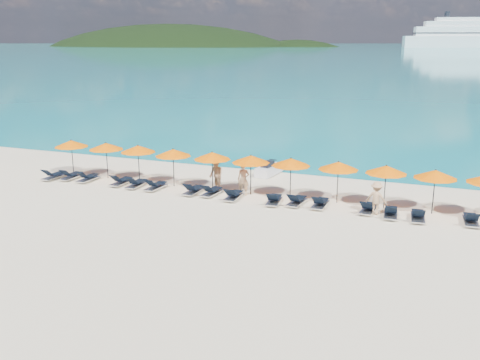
% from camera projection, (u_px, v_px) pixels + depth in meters
% --- Properties ---
extents(ground, '(1400.00, 1400.00, 0.00)m').
position_uv_depth(ground, '(217.00, 219.00, 25.74)').
color(ground, beige).
extents(sea, '(1600.00, 1300.00, 0.01)m').
position_uv_depth(sea, '(445.00, 46.00, 620.35)').
color(sea, '#1FA9B2').
rests_on(sea, ground).
extents(headland_main, '(374.00, 242.00, 126.50)m').
position_uv_depth(headland_main, '(168.00, 80.00, 627.13)').
color(headland_main, black).
rests_on(headland_main, ground).
extents(headland_small, '(162.00, 126.00, 85.50)m').
position_uv_depth(headland_small, '(296.00, 79.00, 591.80)').
color(headland_small, black).
rests_on(headland_small, ground).
extents(jetski, '(1.21, 2.53, 0.87)m').
position_uv_depth(jetski, '(269.00, 169.00, 34.02)').
color(jetski, silver).
rests_on(jetski, ground).
extents(beachgoer_a, '(0.74, 0.57, 1.80)m').
position_uv_depth(beachgoer_a, '(243.00, 179.00, 29.45)').
color(beachgoer_a, tan).
rests_on(beachgoer_a, ground).
extents(beachgoer_b, '(1.02, 0.95, 1.84)m').
position_uv_depth(beachgoer_b, '(216.00, 175.00, 30.28)').
color(beachgoer_b, tan).
rests_on(beachgoer_b, ground).
extents(beachgoer_c, '(1.13, 0.63, 1.66)m').
position_uv_depth(beachgoer_c, '(376.00, 198.00, 26.22)').
color(beachgoer_c, tan).
rests_on(beachgoer_c, ground).
extents(umbrella_0, '(2.10, 2.10, 2.28)m').
position_uv_depth(umbrella_0, '(71.00, 144.00, 33.62)').
color(umbrella_0, black).
rests_on(umbrella_0, ground).
extents(umbrella_1, '(2.10, 2.10, 2.28)m').
position_uv_depth(umbrella_1, '(106.00, 146.00, 32.79)').
color(umbrella_1, black).
rests_on(umbrella_1, ground).
extents(umbrella_2, '(2.10, 2.10, 2.28)m').
position_uv_depth(umbrella_2, '(138.00, 149.00, 32.01)').
color(umbrella_2, black).
rests_on(umbrella_2, ground).
extents(umbrella_3, '(2.10, 2.10, 2.28)m').
position_uv_depth(umbrella_3, '(173.00, 153.00, 30.96)').
color(umbrella_3, black).
rests_on(umbrella_3, ground).
extents(umbrella_4, '(2.10, 2.10, 2.28)m').
position_uv_depth(umbrella_4, '(212.00, 156.00, 30.11)').
color(umbrella_4, black).
rests_on(umbrella_4, ground).
extents(umbrella_5, '(2.10, 2.10, 2.28)m').
position_uv_depth(umbrella_5, '(251.00, 159.00, 29.28)').
color(umbrella_5, black).
rests_on(umbrella_5, ground).
extents(umbrella_6, '(2.10, 2.10, 2.28)m').
position_uv_depth(umbrella_6, '(291.00, 162.00, 28.57)').
color(umbrella_6, black).
rests_on(umbrella_6, ground).
extents(umbrella_7, '(2.10, 2.10, 2.28)m').
position_uv_depth(umbrella_7, '(338.00, 166.00, 27.75)').
color(umbrella_7, black).
rests_on(umbrella_7, ground).
extents(umbrella_8, '(2.10, 2.10, 2.28)m').
position_uv_depth(umbrella_8, '(386.00, 170.00, 26.93)').
color(umbrella_8, black).
rests_on(umbrella_8, ground).
extents(umbrella_9, '(2.10, 2.10, 2.28)m').
position_uv_depth(umbrella_9, '(435.00, 174.00, 26.01)').
color(umbrella_9, black).
rests_on(umbrella_9, ground).
extents(lounger_0, '(0.70, 1.73, 0.66)m').
position_uv_depth(lounger_0, '(54.00, 176.00, 32.95)').
color(lounger_0, silver).
rests_on(lounger_0, ground).
extents(lounger_1, '(0.62, 1.70, 0.66)m').
position_uv_depth(lounger_1, '(71.00, 176.00, 32.93)').
color(lounger_1, silver).
rests_on(lounger_1, ground).
extents(lounger_2, '(0.65, 1.71, 0.66)m').
position_uv_depth(lounger_2, '(88.00, 178.00, 32.46)').
color(lounger_2, silver).
rests_on(lounger_2, ground).
extents(lounger_3, '(0.68, 1.72, 0.66)m').
position_uv_depth(lounger_3, '(121.00, 181.00, 31.65)').
color(lounger_3, silver).
rests_on(lounger_3, ground).
extents(lounger_4, '(0.69, 1.72, 0.66)m').
position_uv_depth(lounger_4, '(136.00, 183.00, 31.15)').
color(lounger_4, silver).
rests_on(lounger_4, ground).
extents(lounger_5, '(0.73, 1.74, 0.66)m').
position_uv_depth(lounger_5, '(156.00, 186.00, 30.67)').
color(lounger_5, silver).
rests_on(lounger_5, ground).
extents(lounger_6, '(0.66, 1.72, 0.66)m').
position_uv_depth(lounger_6, '(193.00, 190.00, 29.83)').
color(lounger_6, silver).
rests_on(lounger_6, ground).
extents(lounger_7, '(0.78, 1.75, 0.66)m').
position_uv_depth(lounger_7, '(212.00, 191.00, 29.54)').
color(lounger_7, silver).
rests_on(lounger_7, ground).
extents(lounger_8, '(0.66, 1.71, 0.66)m').
position_uv_depth(lounger_8, '(233.00, 195.00, 28.79)').
color(lounger_8, silver).
rests_on(lounger_8, ground).
extents(lounger_9, '(0.79, 1.76, 0.66)m').
position_uv_depth(lounger_9, '(274.00, 200.00, 28.01)').
color(lounger_9, silver).
rests_on(lounger_9, ground).
extents(lounger_10, '(0.77, 1.75, 0.66)m').
position_uv_depth(lounger_10, '(297.00, 201.00, 27.83)').
color(lounger_10, silver).
rests_on(lounger_10, ground).
extents(lounger_11, '(0.65, 1.71, 0.66)m').
position_uv_depth(lounger_11, '(320.00, 203.00, 27.44)').
color(lounger_11, silver).
rests_on(lounger_11, ground).
extents(lounger_12, '(0.79, 1.75, 0.66)m').
position_uv_depth(lounger_12, '(369.00, 208.00, 26.62)').
color(lounger_12, silver).
rests_on(lounger_12, ground).
extents(lounger_13, '(0.76, 1.75, 0.66)m').
position_uv_depth(lounger_13, '(391.00, 212.00, 25.95)').
color(lounger_13, silver).
rests_on(lounger_13, ground).
extents(lounger_14, '(0.77, 1.75, 0.66)m').
position_uv_depth(lounger_14, '(418.00, 216.00, 25.47)').
color(lounger_14, silver).
rests_on(lounger_14, ground).
extents(lounger_15, '(0.74, 1.74, 0.66)m').
position_uv_depth(lounger_15, '(471.00, 219.00, 24.95)').
color(lounger_15, silver).
rests_on(lounger_15, ground).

